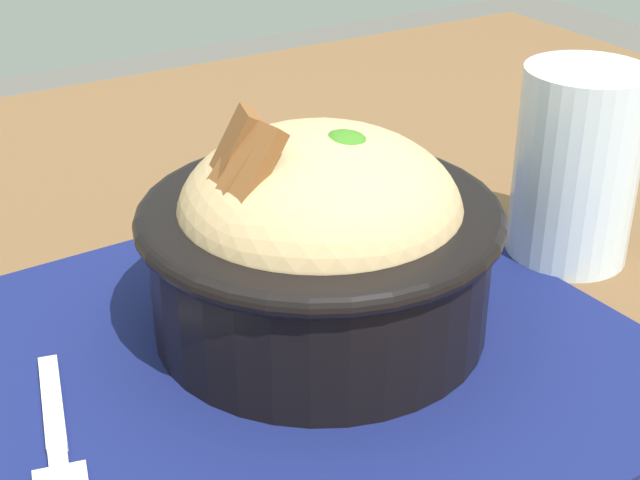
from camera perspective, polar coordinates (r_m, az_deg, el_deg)
The scene contains 4 objects.
placemat at distance 0.46m, azimuth -4.84°, elevation -8.05°, with size 0.39×0.31×0.00m, color #11194C.
bowl at distance 0.47m, azimuth -0.01°, elevation 0.09°, with size 0.18×0.18×0.12m.
fork at distance 0.43m, azimuth -15.62°, elevation -12.39°, with size 0.04×0.13×0.00m.
drinking_glass at distance 0.57m, azimuth 15.19°, elevation 3.68°, with size 0.07×0.07×0.12m.
Camera 1 is at (0.16, 0.33, 1.04)m, focal length 52.75 mm.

